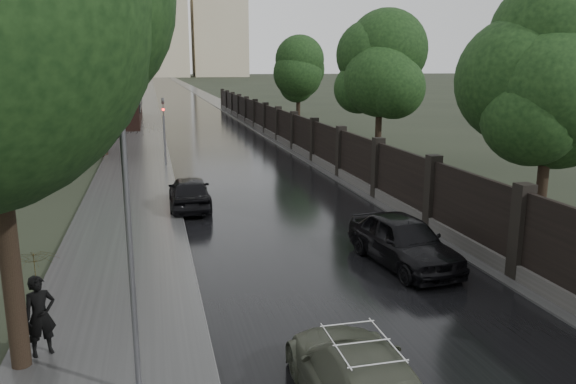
{
  "coord_description": "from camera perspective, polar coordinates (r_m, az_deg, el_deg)",
  "views": [
    {
      "loc": [
        -4.94,
        -7.65,
        5.75
      ],
      "look_at": [
        -0.5,
        10.68,
        1.5
      ],
      "focal_mm": 35.0,
      "sensor_mm": 36.0,
      "label": 1
    }
  ],
  "objects": [
    {
      "name": "verge_right",
      "position": [
        198.01,
        -10.75,
        10.83
      ],
      "size": [
        3.0,
        420.0,
        0.08
      ],
      "primitive_type": "cube",
      "color": "#2D2D2D",
      "rests_on": "ground"
    },
    {
      "name": "tree_left_far",
      "position": [
        37.78,
        -18.61,
        11.28
      ],
      "size": [
        4.25,
        4.25,
        7.39
      ],
      "color": "black",
      "rests_on": "ground"
    },
    {
      "name": "road",
      "position": [
        197.8,
        -12.37,
        10.75
      ],
      "size": [
        8.0,
        420.0,
        0.02
      ],
      "primitive_type": "cube",
      "color": "black",
      "rests_on": "ground"
    },
    {
      "name": "sidewalk_left",
      "position": [
        197.74,
        -14.14,
        10.68
      ],
      "size": [
        4.0,
        420.0,
        0.16
      ],
      "primitive_type": "cube",
      "color": "#2D2D2D",
      "rests_on": "ground"
    },
    {
      "name": "pedestrian_umbrella",
      "position": [
        11.93,
        -24.26,
        -7.53
      ],
      "size": [
        1.27,
        1.27,
        2.55
      ],
      "rotation": [
        0.0,
        0.0,
        0.44
      ],
      "color": "black",
      "rests_on": "sidewalk_left"
    },
    {
      "name": "stalinist_tower",
      "position": [
        309.42,
        -13.29,
        18.43
      ],
      "size": [
        92.0,
        30.0,
        159.0
      ],
      "color": "tan",
      "rests_on": "ground"
    },
    {
      "name": "hatchback_left",
      "position": [
        23.27,
        -9.97,
        -0.03
      ],
      "size": [
        1.73,
        4.13,
        1.4
      ],
      "primitive_type": "imported",
      "rotation": [
        0.0,
        0.0,
        3.12
      ],
      "color": "black",
      "rests_on": "ground"
    },
    {
      "name": "brick_building",
      "position": [
        61.22,
        -26.91,
        15.36
      ],
      "size": [
        24.0,
        18.0,
        20.0
      ],
      "primitive_type": "cube",
      "color": "black",
      "rests_on": "ground"
    },
    {
      "name": "tree_right_a",
      "position": [
        20.01,
        25.2,
        9.22
      ],
      "size": [
        4.08,
        4.08,
        7.01
      ],
      "color": "black",
      "rests_on": "ground"
    },
    {
      "name": "tree_right_b",
      "position": [
        32.17,
        9.34,
        11.11
      ],
      "size": [
        4.08,
        4.08,
        7.01
      ],
      "color": "black",
      "rests_on": "ground"
    },
    {
      "name": "traffic_light",
      "position": [
        32.83,
        -12.49,
        6.54
      ],
      "size": [
        0.16,
        0.32,
        4.0
      ],
      "color": "#59595E",
      "rests_on": "ground"
    },
    {
      "name": "volga_sedan",
      "position": [
        9.88,
        7.37,
        -18.5
      ],
      "size": [
        1.9,
        4.5,
        1.3
      ],
      "primitive_type": "imported",
      "rotation": [
        0.0,
        0.0,
        3.12
      ],
      "color": "#44483A",
      "rests_on": "ground"
    },
    {
      "name": "lamp_post",
      "position": [
        9.67,
        -15.7,
        -6.37
      ],
      "size": [
        0.25,
        0.12,
        5.11
      ],
      "color": "#59595E",
      "rests_on": "ground"
    },
    {
      "name": "tree_right_c",
      "position": [
        49.26,
        1.06,
        11.77
      ],
      "size": [
        4.08,
        4.08,
        7.01
      ],
      "color": "black",
      "rests_on": "ground"
    },
    {
      "name": "fence_right",
      "position": [
        41.07,
        -0.07,
        6.07
      ],
      "size": [
        0.45,
        75.72,
        2.7
      ],
      "color": "#383533",
      "rests_on": "ground"
    },
    {
      "name": "car_right_near",
      "position": [
        16.81,
        11.66,
        -4.86
      ],
      "size": [
        2.29,
        4.61,
        1.51
      ],
      "primitive_type": "imported",
      "rotation": [
        0.0,
        0.0,
        0.12
      ],
      "color": "black",
      "rests_on": "ground"
    }
  ]
}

